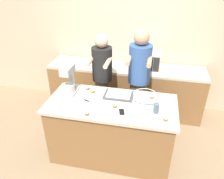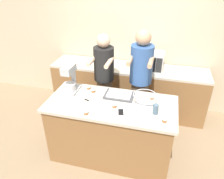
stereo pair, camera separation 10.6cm
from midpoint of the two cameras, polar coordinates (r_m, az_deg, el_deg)
ground_plane at (r=3.46m, az=0.74°, el=-16.14°), size 16.00×16.00×0.00m
back_wall at (r=4.11m, az=6.29°, el=13.57°), size 10.00×0.06×2.70m
island_counter at (r=3.15m, az=0.79°, el=-10.38°), size 1.71×0.81×0.90m
back_counter at (r=4.14m, az=4.85°, el=0.20°), size 2.80×0.60×0.90m
person_left at (r=3.48m, az=-1.19°, el=2.09°), size 0.33×0.49×1.64m
person_right at (r=3.36m, az=8.26°, el=1.68°), size 0.35×0.51×1.73m
stand_mixer at (r=3.11m, az=-9.94°, el=2.40°), size 0.20×0.30×0.40m
mixing_bowl at (r=2.81m, az=9.58°, el=-2.70°), size 0.30×0.30×0.17m
baking_tray at (r=3.02m, az=2.90°, el=-1.45°), size 0.40×0.27×0.04m
microwave_oven at (r=3.84m, az=10.41°, el=7.40°), size 0.50×0.34×0.31m
cell_phone at (r=2.70m, az=3.45°, el=-6.01°), size 0.10×0.16×0.01m
drinking_glass at (r=2.71m, az=12.44°, el=-5.07°), size 0.07×0.07×0.13m
small_plate at (r=2.73m, az=-1.20°, el=-5.33°), size 0.20×0.20×0.02m
knife at (r=2.91m, az=-4.72°, el=-3.12°), size 0.21×0.10×0.01m
cupcake_0 at (r=2.78m, az=1.71°, el=-4.19°), size 0.06×0.06×0.05m
cupcake_1 at (r=3.20m, az=-5.21°, el=0.57°), size 0.06×0.06×0.05m
cupcake_2 at (r=2.62m, az=14.71°, el=-7.71°), size 0.06×0.06×0.05m
cupcake_3 at (r=3.11m, az=-3.95°, el=-0.25°), size 0.06×0.06×0.05m
cupcake_4 at (r=3.00m, az=11.55°, el=-2.11°), size 0.06×0.06×0.05m
cupcake_5 at (r=2.67m, az=-5.67°, el=-5.97°), size 0.06×0.06×0.05m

